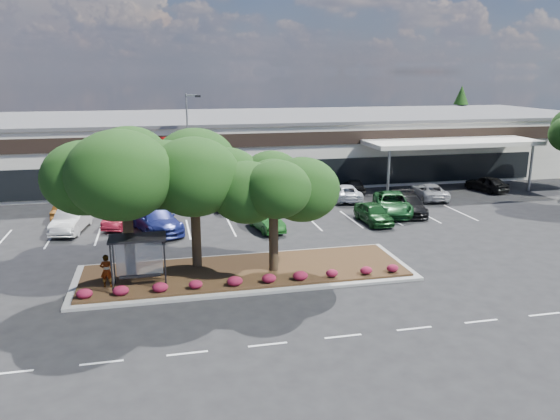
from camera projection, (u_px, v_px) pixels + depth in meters
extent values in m
plane|color=black|center=(300.00, 300.00, 26.24)|extent=(160.00, 160.00, 0.00)
cube|color=silver|center=(218.00, 146.00, 57.65)|extent=(80.00, 20.00, 6.00)
cube|color=#525254|center=(217.00, 117.00, 56.88)|extent=(80.40, 20.40, 0.30)
cube|color=black|center=(231.00, 141.00, 47.70)|extent=(80.00, 0.25, 1.20)
cube|color=black|center=(231.00, 177.00, 48.49)|extent=(60.00, 0.18, 2.60)
cube|color=red|center=(161.00, 143.00, 46.35)|extent=(6.00, 0.12, 1.00)
cube|color=silver|center=(452.00, 142.00, 49.76)|extent=(16.00, 5.00, 0.40)
cylinder|color=gray|center=(388.00, 174.00, 46.94)|extent=(0.24, 0.24, 4.20)
cylinder|color=gray|center=(531.00, 168.00, 49.93)|extent=(0.24, 0.24, 4.20)
cube|color=#9A9995|center=(246.00, 273.00, 29.57)|extent=(18.00, 6.00, 0.15)
cube|color=#49361B|center=(246.00, 271.00, 29.54)|extent=(17.20, 5.20, 0.12)
cube|color=silver|center=(10.00, 373.00, 19.89)|extent=(1.60, 0.12, 0.01)
cube|color=silver|center=(102.00, 363.00, 20.57)|extent=(1.60, 0.12, 0.01)
cube|color=silver|center=(187.00, 353.00, 21.26)|extent=(1.60, 0.12, 0.01)
cube|color=silver|center=(268.00, 344.00, 21.94)|extent=(1.60, 0.12, 0.01)
cube|color=silver|center=(343.00, 336.00, 22.63)|extent=(1.60, 0.12, 0.01)
cube|color=silver|center=(414.00, 328.00, 23.31)|extent=(1.60, 0.12, 0.01)
cube|color=silver|center=(481.00, 321.00, 24.00)|extent=(1.60, 0.12, 0.01)
cube|color=silver|center=(544.00, 314.00, 24.68)|extent=(1.60, 0.12, 0.01)
cube|color=silver|center=(2.00, 240.00, 35.47)|extent=(0.12, 5.00, 0.01)
cube|color=silver|center=(51.00, 237.00, 36.11)|extent=(0.12, 5.00, 0.01)
cube|color=silver|center=(98.00, 235.00, 36.76)|extent=(0.12, 5.00, 0.01)
cube|color=silver|center=(144.00, 232.00, 37.40)|extent=(0.12, 5.00, 0.01)
cube|color=silver|center=(188.00, 229.00, 38.04)|extent=(0.12, 5.00, 0.01)
cube|color=silver|center=(231.00, 227.00, 38.68)|extent=(0.12, 5.00, 0.01)
cube|color=silver|center=(272.00, 224.00, 39.32)|extent=(0.12, 5.00, 0.01)
cube|color=silver|center=(312.00, 222.00, 39.96)|extent=(0.12, 5.00, 0.01)
cube|color=silver|center=(351.00, 219.00, 40.60)|extent=(0.12, 5.00, 0.01)
cube|color=silver|center=(389.00, 217.00, 41.25)|extent=(0.12, 5.00, 0.01)
cube|color=silver|center=(425.00, 215.00, 41.89)|extent=(0.12, 5.00, 0.01)
cube|color=silver|center=(460.00, 213.00, 42.53)|extent=(0.12, 5.00, 0.01)
cylinder|color=black|center=(114.00, 260.00, 27.26)|extent=(0.08, 0.08, 2.50)
cylinder|color=black|center=(165.00, 257.00, 27.79)|extent=(0.08, 0.08, 2.50)
cylinder|color=black|center=(112.00, 269.00, 26.03)|extent=(0.08, 0.08, 2.50)
cylinder|color=black|center=(165.00, 265.00, 26.56)|extent=(0.08, 0.08, 2.50)
cube|color=black|center=(137.00, 238.00, 26.59)|extent=(2.75, 1.55, 0.10)
cube|color=silver|center=(139.00, 256.00, 27.50)|extent=(2.30, 0.03, 2.00)
cube|color=black|center=(140.00, 276.00, 27.34)|extent=(2.00, 0.35, 0.06)
cone|color=#0D340D|center=(460.00, 119.00, 74.00)|extent=(3.96, 3.96, 9.00)
imported|color=#594C47|center=(106.00, 271.00, 26.96)|extent=(0.65, 0.46, 1.69)
cube|color=#9A9995|center=(190.00, 198.00, 46.50)|extent=(0.50, 0.50, 0.40)
cylinder|color=gray|center=(188.00, 146.00, 45.40)|extent=(0.14, 0.14, 8.55)
cube|color=gray|center=(191.00, 95.00, 44.50)|extent=(0.91, 0.26, 0.14)
cube|color=black|center=(198.00, 96.00, 44.64)|extent=(0.46, 0.32, 0.18)
imported|color=silver|center=(72.00, 219.00, 37.44)|extent=(2.51, 5.17, 1.63)
imported|color=navy|center=(156.00, 219.00, 37.35)|extent=(4.14, 6.30, 1.70)
imported|color=maroon|center=(123.00, 217.00, 38.58)|extent=(2.85, 4.45, 1.39)
imported|color=#175119|center=(266.00, 221.00, 37.71)|extent=(2.16, 4.26, 1.34)
imported|color=#154219|center=(373.00, 213.00, 39.46)|extent=(1.84, 4.31, 1.45)
imported|color=black|center=(409.00, 204.00, 42.04)|extent=(3.08, 5.38, 1.47)
imported|color=#17491F|center=(392.00, 203.00, 41.99)|extent=(4.42, 6.42, 1.63)
imported|color=brown|center=(69.00, 210.00, 40.65)|extent=(2.12, 4.39, 1.39)
imported|color=#5C5C64|center=(166.00, 198.00, 44.02)|extent=(3.88, 5.76, 1.55)
imported|color=#4C4B52|center=(227.00, 196.00, 44.52)|extent=(3.61, 6.34, 1.67)
imported|color=maroon|center=(282.00, 198.00, 44.59)|extent=(2.24, 4.15, 1.34)
imported|color=black|center=(285.00, 197.00, 44.57)|extent=(3.70, 5.60, 1.43)
imported|color=silver|center=(345.00, 192.00, 46.60)|extent=(2.77, 5.05, 1.34)
imported|color=black|center=(354.00, 186.00, 49.22)|extent=(2.25, 4.12, 1.33)
imported|color=silver|center=(429.00, 191.00, 46.95)|extent=(2.91, 5.12, 1.35)
imported|color=black|center=(487.00, 184.00, 49.97)|extent=(2.65, 4.51, 1.44)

